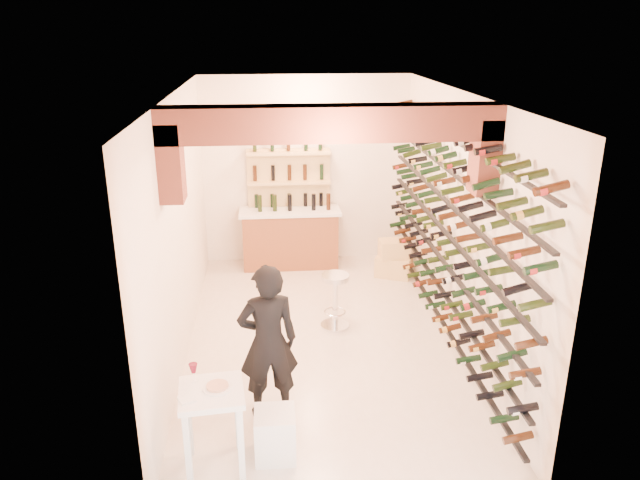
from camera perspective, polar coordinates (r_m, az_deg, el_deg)
The scene contains 11 objects.
ground at distance 8.15m, azimuth 0.19°, elevation -9.36°, with size 6.00×6.00×0.00m, color silver.
room_shell at distance 7.07m, azimuth 0.41°, elevation 5.73°, with size 3.52×6.02×3.21m.
wine_rack at distance 7.80m, azimuth 11.48°, elevation 1.32°, with size 0.32×5.70×2.56m.
back_counter at distance 10.33m, azimuth -2.83°, elevation 0.33°, with size 1.70×0.62×1.29m.
back_shelving at distance 10.36m, azimuth -2.95°, elevation 4.09°, with size 1.40×0.31×2.73m.
tasting_table at distance 5.78m, azimuth -10.19°, elevation -15.04°, with size 0.64×0.64×1.02m.
white_stool at distance 6.10m, azimuth -4.27°, elevation -17.88°, with size 0.39×0.39×0.49m, color white.
person at distance 6.35m, azimuth -4.94°, elevation -9.59°, with size 0.63×0.41×1.72m, color black.
chrome_barstool at distance 8.27m, azimuth 1.45°, elevation -5.39°, with size 0.40×0.40×0.78m.
crate_lower at distance 10.10m, azimuth 6.98°, elevation -2.47°, with size 0.57×0.40×0.34m, color #E9C37F.
crate_upper at distance 9.98m, azimuth 7.05°, elevation -0.80°, with size 0.49×0.34×0.28m, color #E9C37F.
Camera 1 is at (-0.67, -7.09, 3.96)m, focal length 33.82 mm.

